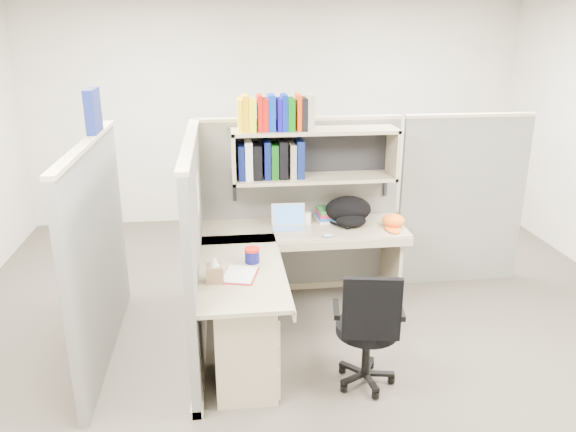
{
  "coord_description": "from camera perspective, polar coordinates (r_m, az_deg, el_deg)",
  "views": [
    {
      "loc": [
        -0.68,
        -3.9,
        2.4
      ],
      "look_at": [
        -0.18,
        0.25,
        0.95
      ],
      "focal_mm": 35.0,
      "sensor_mm": 36.0,
      "label": 1
    }
  ],
  "objects": [
    {
      "name": "snack_canister",
      "position": [
        4.12,
        -3.67,
        -3.99
      ],
      "size": [
        0.11,
        0.11,
        0.11
      ],
      "color": "#0F115A",
      "rests_on": "desk"
    },
    {
      "name": "paper_cup",
      "position": [
        4.9,
        1.95,
        -0.26
      ],
      "size": [
        0.08,
        0.08,
        0.1
      ],
      "primitive_type": "cylinder",
      "rotation": [
        0.0,
        0.0,
        0.13
      ],
      "color": "silver",
      "rests_on": "desk"
    },
    {
      "name": "orange_cap",
      "position": [
        4.92,
        10.64,
        -0.44
      ],
      "size": [
        0.25,
        0.27,
        0.11
      ],
      "primitive_type": null,
      "rotation": [
        0.0,
        0.0,
        -0.29
      ],
      "color": "orange",
      "rests_on": "desk"
    },
    {
      "name": "room_shell",
      "position": [
        4.04,
        2.97,
        7.9
      ],
      "size": [
        6.0,
        6.0,
        6.0
      ],
      "color": "#BAB3A8",
      "rests_on": "ground"
    },
    {
      "name": "task_chair",
      "position": [
        3.94,
        8.03,
        -13.0
      ],
      "size": [
        0.5,
        0.46,
        0.9
      ],
      "color": "black",
      "rests_on": "ground"
    },
    {
      "name": "tissue_box",
      "position": [
        3.84,
        -7.48,
        -5.34
      ],
      "size": [
        0.12,
        0.12,
        0.18
      ],
      "primitive_type": null,
      "rotation": [
        0.0,
        0.0,
        0.02
      ],
      "color": "#927053",
      "rests_on": "desk"
    },
    {
      "name": "laptop",
      "position": [
        4.75,
        0.12,
        -0.19
      ],
      "size": [
        0.3,
        0.3,
        0.21
      ],
      "primitive_type": null,
      "rotation": [
        0.0,
        0.0,
        -0.03
      ],
      "color": "silver",
      "rests_on": "desk"
    },
    {
      "name": "ground",
      "position": [
        4.63,
        2.62,
        -12.18
      ],
      "size": [
        6.0,
        6.0,
        0.0
      ],
      "primitive_type": "plane",
      "color": "#3A352C",
      "rests_on": "ground"
    },
    {
      "name": "desk",
      "position": [
        4.12,
        -2.31,
        -9.35
      ],
      "size": [
        1.74,
        1.75,
        0.73
      ],
      "color": "#9D8B70",
      "rests_on": "ground"
    },
    {
      "name": "loose_paper",
      "position": [
        3.96,
        -4.94,
        -5.91
      ],
      "size": [
        0.27,
        0.33,
        0.0
      ],
      "primitive_type": null,
      "rotation": [
        0.0,
        0.0,
        -0.25
      ],
      "color": "white",
      "rests_on": "desk"
    },
    {
      "name": "book_stack",
      "position": [
        5.0,
        3.88,
        0.17
      ],
      "size": [
        0.18,
        0.24,
        0.11
      ],
      "primitive_type": null,
      "rotation": [
        0.0,
        0.0,
        0.07
      ],
      "color": "gray",
      "rests_on": "desk"
    },
    {
      "name": "cubicle",
      "position": [
        4.61,
        -2.63,
        0.18
      ],
      "size": [
        3.79,
        1.84,
        1.95
      ],
      "color": "#5F5F5A",
      "rests_on": "ground"
    },
    {
      "name": "backpack",
      "position": [
        4.89,
        6.27,
        0.46
      ],
      "size": [
        0.48,
        0.42,
        0.24
      ],
      "primitive_type": null,
      "rotation": [
        0.0,
        0.0,
        0.32
      ],
      "color": "black",
      "rests_on": "desk"
    },
    {
      "name": "mouse",
      "position": [
        4.62,
        4.05,
        -1.97
      ],
      "size": [
        0.1,
        0.07,
        0.03
      ],
      "primitive_type": "ellipsoid",
      "rotation": [
        0.0,
        0.0,
        -0.13
      ],
      "color": "#8797C0",
      "rests_on": "desk"
    }
  ]
}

